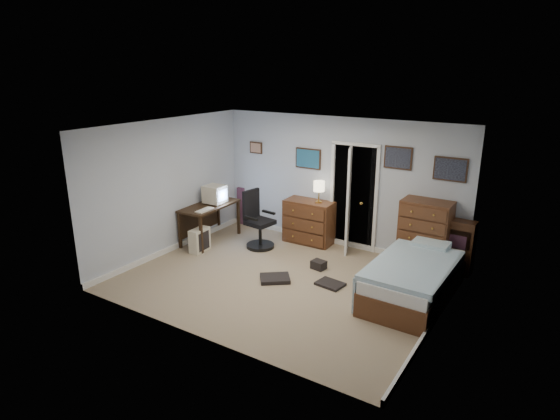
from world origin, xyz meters
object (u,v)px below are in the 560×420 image
Objects in this scene: computer_desk at (206,213)px; bed at (413,279)px; office_chair at (258,226)px; low_dresser at (309,222)px; tall_dresser at (425,235)px.

computer_desk is 0.65× the size of bed.
office_chair is at bearing 10.20° from computer_desk.
tall_dresser reaches higher than low_dresser.
tall_dresser reaches higher than bed.
office_chair reaches higher than low_dresser.
low_dresser reaches higher than bed.
tall_dresser is (3.00, 0.73, 0.18)m from office_chair.
bed is (0.19, -1.19, -0.29)m from tall_dresser.
computer_desk is 2.07m from low_dresser.
office_chair is 0.54× the size of bed.
tall_dresser reaches higher than office_chair.
low_dresser is at bearing 155.03° from bed.
office_chair is 1.04m from low_dresser.
tall_dresser is 0.59× the size of bed.
office_chair is at bearing 172.98° from bed.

